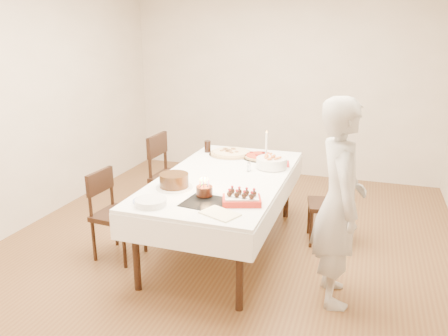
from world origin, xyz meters
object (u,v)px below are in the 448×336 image
(chair_right_savory, at_px, (327,205))
(pizza_white, at_px, (231,153))
(strawberry_box, at_px, (242,199))
(pizza_pepperoni, at_px, (259,157))
(chair_left_savory, at_px, (175,177))
(chair_left_dessert, at_px, (118,215))
(taper_candle, at_px, (266,146))
(birthday_cake, at_px, (204,187))
(person, at_px, (339,203))
(cola_glass, at_px, (208,146))
(layer_cake, at_px, (174,181))
(dining_table, at_px, (224,212))
(pasta_bowl, at_px, (272,163))

(chair_right_savory, relative_size, pizza_white, 1.62)
(strawberry_box, bearing_deg, pizza_pepperoni, 97.99)
(chair_left_savory, xyz_separation_m, chair_left_dessert, (-0.12, -1.01, -0.06))
(taper_candle, distance_m, birthday_cake, 1.19)
(taper_candle, bearing_deg, chair_right_savory, -10.70)
(person, relative_size, cola_glass, 12.31)
(layer_cake, height_order, birthday_cake, birthday_cake)
(chair_left_savory, height_order, chair_left_dessert, chair_left_savory)
(chair_right_savory, height_order, taper_candle, taper_candle)
(cola_glass, height_order, layer_cake, cola_glass)
(taper_candle, bearing_deg, person, -53.30)
(chair_left_savory, bearing_deg, cola_glass, -143.20)
(person, bearing_deg, chair_left_savory, 45.58)
(layer_cake, bearing_deg, birthday_cake, -19.81)
(pizza_pepperoni, relative_size, taper_candle, 1.03)
(birthday_cake, bearing_deg, pizza_white, 98.04)
(chair_right_savory, relative_size, person, 0.49)
(chair_left_dessert, xyz_separation_m, pizza_white, (0.72, 1.20, 0.35))
(chair_left_savory, relative_size, cola_glass, 7.37)
(chair_left_savory, height_order, layer_cake, chair_left_savory)
(dining_table, height_order, strawberry_box, strawberry_box)
(cola_glass, bearing_deg, pizza_pepperoni, -6.36)
(chair_left_savory, relative_size, pasta_bowl, 3.17)
(pizza_white, bearing_deg, chair_left_dessert, -120.90)
(chair_right_savory, height_order, pizza_pepperoni, same)
(pizza_pepperoni, height_order, pasta_bowl, pasta_bowl)
(person, xyz_separation_m, taper_candle, (-0.83, 1.12, 0.11))
(pasta_bowl, bearing_deg, chair_left_savory, 172.89)
(dining_table, bearing_deg, birthday_cake, -87.82)
(strawberry_box, bearing_deg, chair_left_savory, 134.28)
(chair_left_savory, height_order, pizza_white, chair_left_savory)
(pizza_white, xyz_separation_m, cola_glass, (-0.29, 0.03, 0.04))
(cola_glass, relative_size, birthday_cake, 0.93)
(chair_left_savory, distance_m, chair_left_dessert, 1.02)
(taper_candle, xyz_separation_m, strawberry_box, (0.09, -1.21, -0.13))
(pizza_white, height_order, taper_candle, taper_candle)
(chair_right_savory, xyz_separation_m, layer_cake, (-1.25, -0.91, 0.42))
(pizza_pepperoni, xyz_separation_m, taper_candle, (0.09, -0.10, 0.15))
(pasta_bowl, xyz_separation_m, taper_candle, (-0.11, 0.20, 0.11))
(pasta_bowl, bearing_deg, taper_candle, 117.62)
(chair_left_savory, distance_m, pizza_white, 0.69)
(pizza_white, height_order, cola_glass, cola_glass)
(pasta_bowl, relative_size, strawberry_box, 1.01)
(person, bearing_deg, dining_table, 49.38)
(pizza_pepperoni, distance_m, strawberry_box, 1.32)
(pasta_bowl, xyz_separation_m, birthday_cake, (-0.35, -0.96, 0.03))
(chair_left_dessert, relative_size, taper_candle, 2.49)
(chair_left_dessert, xyz_separation_m, taper_candle, (1.15, 1.07, 0.50))
(pasta_bowl, distance_m, birthday_cake, 1.02)
(pasta_bowl, relative_size, taper_candle, 0.90)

